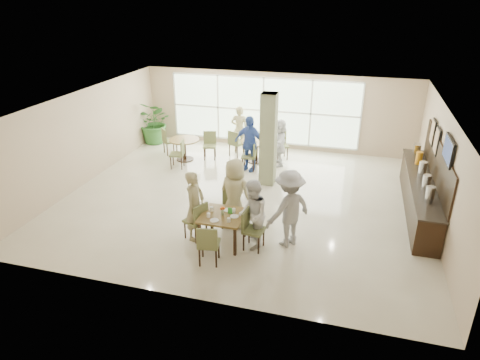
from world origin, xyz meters
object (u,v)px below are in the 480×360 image
(main_table, at_px, (223,218))
(teen_standing, at_px, (289,209))
(buffet_counter, at_px, (420,192))
(adult_a, at_px, (249,143))
(teen_right, at_px, (252,215))
(teen_left, at_px, (195,206))
(teen_far, at_px, (235,193))
(round_table_right, at_px, (256,146))
(round_table_left, at_px, (184,144))
(adult_standing, at_px, (239,129))
(potted_plant, at_px, (155,122))
(adult_b, at_px, (279,142))

(main_table, distance_m, teen_standing, 1.54)
(buffet_counter, distance_m, adult_a, 5.36)
(teen_right, bearing_deg, teen_left, -108.03)
(main_table, height_order, teen_far, teen_far)
(round_table_right, height_order, buffet_counter, buffet_counter)
(round_table_right, height_order, teen_far, teen_far)
(round_table_left, height_order, adult_standing, adult_standing)
(teen_far, bearing_deg, potted_plant, -31.82)
(teen_left, bearing_deg, buffet_counter, -52.87)
(teen_far, bearing_deg, buffet_counter, -139.13)
(round_table_left, bearing_deg, round_table_right, 11.85)
(teen_right, bearing_deg, adult_b, 166.19)
(teen_standing, bearing_deg, adult_b, -126.92)
(buffet_counter, height_order, teen_far, buffet_counter)
(round_table_right, height_order, adult_standing, adult_standing)
(adult_b, bearing_deg, round_table_right, -110.79)
(teen_far, xyz_separation_m, adult_b, (0.28, 4.35, -0.09))
(potted_plant, relative_size, adult_b, 1.04)
(teen_standing, height_order, adult_b, teen_standing)
(teen_standing, relative_size, adult_b, 1.17)
(adult_standing, bearing_deg, adult_a, 108.77)
(round_table_right, distance_m, teen_left, 5.27)
(teen_standing, bearing_deg, main_table, -35.91)
(main_table, bearing_deg, adult_b, 86.59)
(adult_b, bearing_deg, round_table_left, -97.06)
(adult_b, bearing_deg, teen_left, -25.57)
(teen_left, distance_m, adult_b, 5.27)
(potted_plant, distance_m, teen_standing, 8.47)
(potted_plant, height_order, teen_far, teen_far)
(round_table_left, xyz_separation_m, adult_standing, (1.61, 1.34, 0.29))
(buffet_counter, bearing_deg, adult_b, 151.72)
(round_table_right, relative_size, teen_standing, 0.59)
(buffet_counter, height_order, adult_standing, buffet_counter)
(round_table_left, xyz_separation_m, adult_a, (2.39, -0.29, 0.36))
(round_table_right, relative_size, adult_b, 0.69)
(round_table_left, bearing_deg, teen_far, -52.87)
(teen_left, height_order, adult_standing, same)
(round_table_right, distance_m, teen_right, 5.40)
(adult_standing, bearing_deg, teen_left, 88.89)
(main_table, height_order, teen_left, teen_left)
(round_table_right, distance_m, adult_b, 0.83)
(round_table_left, distance_m, adult_b, 3.29)
(teen_right, relative_size, adult_a, 0.90)
(round_table_left, relative_size, buffet_counter, 0.22)
(round_table_left, height_order, teen_left, teen_left)
(round_table_right, bearing_deg, buffet_counter, -25.18)
(potted_plant, bearing_deg, teen_standing, -43.30)
(potted_plant, bearing_deg, main_table, -52.76)
(teen_standing, bearing_deg, potted_plant, -93.56)
(round_table_left, height_order, teen_right, teen_right)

